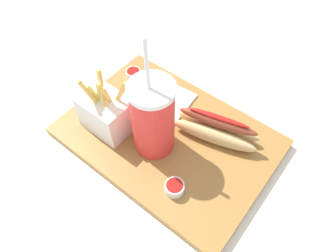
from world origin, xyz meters
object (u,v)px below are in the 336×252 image
at_px(ketchup_cup_1, 109,95).
at_px(ketchup_cup_2, 133,73).
at_px(napkin_stack, 158,100).
at_px(ketchup_cup_3, 175,187).
at_px(soda_cup, 153,118).
at_px(fries_basket, 106,113).
at_px(hot_dog_1, 216,129).

height_order(ketchup_cup_1, ketchup_cup_2, ketchup_cup_2).
xyz_separation_m(ketchup_cup_1, napkin_stack, (-0.09, -0.06, -0.01)).
distance_m(ketchup_cup_2, napkin_stack, 0.10).
relative_size(ketchup_cup_1, ketchup_cup_3, 0.94).
distance_m(soda_cup, fries_basket, 0.12).
bearing_deg(fries_basket, soda_cup, -166.40).
bearing_deg(hot_dog_1, ketchup_cup_1, 13.52).
distance_m(soda_cup, napkin_stack, 0.14).
bearing_deg(hot_dog_1, soda_cup, 46.43).
distance_m(soda_cup, ketchup_cup_1, 0.18).
xyz_separation_m(soda_cup, napkin_stack, (0.07, -0.09, -0.08)).
distance_m(ketchup_cup_1, napkin_stack, 0.11).
distance_m(hot_dog_1, ketchup_cup_1, 0.26).
xyz_separation_m(soda_cup, ketchup_cup_3, (-0.10, 0.06, -0.07)).
distance_m(ketchup_cup_1, ketchup_cup_3, 0.27).
bearing_deg(hot_dog_1, ketchup_cup_2, -5.87).
distance_m(ketchup_cup_1, ketchup_cup_2, 0.09).
bearing_deg(soda_cup, fries_basket, 13.60).
bearing_deg(ketchup_cup_3, soda_cup, -30.91).
xyz_separation_m(soda_cup, ketchup_cup_2, (0.16, -0.12, -0.07)).
xyz_separation_m(fries_basket, napkin_stack, (-0.04, -0.12, -0.04)).
relative_size(fries_basket, ketchup_cup_3, 4.31).
distance_m(fries_basket, hot_dog_1, 0.23).
relative_size(hot_dog_1, napkin_stack, 1.35).
relative_size(soda_cup, ketchup_cup_2, 7.19).
bearing_deg(ketchup_cup_1, soda_cup, 168.63).
xyz_separation_m(hot_dog_1, ketchup_cup_1, (0.25, 0.06, -0.02)).
relative_size(hot_dog_1, ketchup_cup_3, 5.05).
bearing_deg(ketchup_cup_3, ketchup_cup_2, -34.05).
height_order(soda_cup, ketchup_cup_1, soda_cup).
height_order(fries_basket, hot_dog_1, fries_basket).
height_order(soda_cup, napkin_stack, soda_cup).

